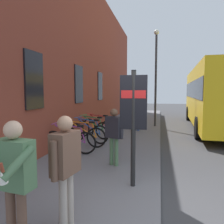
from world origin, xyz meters
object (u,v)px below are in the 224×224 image
object	(u,v)px
pedestrian_crossing_street	(66,160)
pedestrian_near_bus	(137,110)
bicycle_leaning_wall	(93,129)
tourist_with_hotdogs	(13,173)
bicycle_by_door	(82,136)
street_lamp	(156,70)
transit_info_sign	(133,110)
bicycle_end_of_row	(70,141)
city_bus	(215,95)
bicycle_far_end	(88,133)
pedestrian_by_facade	(114,131)
bicycle_beside_lamp	(99,126)

from	to	relation	value
pedestrian_crossing_street	pedestrian_near_bus	bearing A→B (deg)	-1.20
bicycle_leaning_wall	tourist_with_hotdogs	world-z (taller)	tourist_with_hotdogs
bicycle_by_door	tourist_with_hotdogs	xyz separation A→B (m)	(-5.16, -0.98, 0.62)
bicycle_by_door	bicycle_leaning_wall	xyz separation A→B (m)	(1.55, 0.09, -0.00)
bicycle_by_door	street_lamp	bearing A→B (deg)	-23.71
transit_info_sign	tourist_with_hotdogs	world-z (taller)	transit_info_sign
bicycle_end_of_row	pedestrian_crossing_street	size ratio (longest dim) A/B	1.08
bicycle_by_door	street_lamp	distance (m)	6.64
bicycle_end_of_row	street_lamp	bearing A→B (deg)	-21.54
bicycle_by_door	bicycle_end_of_row	bearing A→B (deg)	172.98
bicycle_end_of_row	bicycle_leaning_wall	size ratio (longest dim) A/B	1.05
bicycle_by_door	city_bus	distance (m)	8.49
bicycle_far_end	street_lamp	distance (m)	6.08
city_bus	pedestrian_by_facade	world-z (taller)	city_bus
city_bus	tourist_with_hotdogs	bearing A→B (deg)	157.18
bicycle_far_end	city_bus	world-z (taller)	city_bus
bicycle_by_door	city_bus	world-z (taller)	city_bus
bicycle_end_of_row	pedestrian_by_facade	distance (m)	1.88
bicycle_end_of_row	pedestrian_crossing_street	bearing A→B (deg)	-157.81
bicycle_end_of_row	bicycle_far_end	world-z (taller)	same
bicycle_beside_lamp	transit_info_sign	xyz separation A→B (m)	(-5.20, -2.18, 1.21)
transit_info_sign	bicycle_beside_lamp	bearing A→B (deg)	22.77
tourist_with_hotdogs	city_bus	bearing A→B (deg)	-22.82
bicycle_beside_lamp	pedestrian_by_facade	bearing A→B (deg)	-159.05
bicycle_end_of_row	city_bus	xyz separation A→B (m)	(7.02, -5.83, 1.41)
bicycle_by_door	pedestrian_crossing_street	distance (m)	4.81
pedestrian_crossing_street	street_lamp	bearing A→B (deg)	-5.88
bicycle_far_end	bicycle_beside_lamp	xyz separation A→B (m)	(1.59, 0.03, 0.00)
tourist_with_hotdogs	bicycle_beside_lamp	bearing A→B (deg)	7.72
bicycle_far_end	pedestrian_near_bus	bearing A→B (deg)	-27.12
bicycle_end_of_row	city_bus	world-z (taller)	city_bus
bicycle_end_of_row	transit_info_sign	bearing A→B (deg)	-131.81
bicycle_far_end	pedestrian_crossing_street	bearing A→B (deg)	-165.21
bicycle_far_end	pedestrian_crossing_street	size ratio (longest dim) A/B	1.06
transit_info_sign	pedestrian_crossing_street	xyz separation A→B (m)	(-1.64, 0.77, -0.60)
bicycle_end_of_row	pedestrian_crossing_street	xyz separation A→B (m)	(-3.67, -1.50, 0.61)
pedestrian_crossing_street	bicycle_by_door	bearing A→B (deg)	16.86
bicycle_beside_lamp	city_bus	xyz separation A→B (m)	(3.84, -5.75, 1.41)
bicycle_by_door	bicycle_beside_lamp	size ratio (longest dim) A/B	1.04
bicycle_end_of_row	pedestrian_near_bus	bearing A→B (deg)	-19.81
bicycle_end_of_row	pedestrian_near_bus	size ratio (longest dim) A/B	1.05
pedestrian_near_bus	tourist_with_hotdogs	size ratio (longest dim) A/B	1.04
city_bus	transit_info_sign	bearing A→B (deg)	158.44
city_bus	bicycle_end_of_row	bearing A→B (deg)	140.27
bicycle_beside_lamp	transit_info_sign	distance (m)	5.77
city_bus	street_lamp	size ratio (longest dim) A/B	1.97
bicycle_by_door	pedestrian_by_facade	world-z (taller)	pedestrian_by_facade
pedestrian_crossing_street	tourist_with_hotdogs	size ratio (longest dim) A/B	1.00
bicycle_by_door	pedestrian_near_bus	xyz separation A→B (m)	(3.73, -1.56, 0.64)
pedestrian_near_bus	bicycle_by_door	bearing A→B (deg)	157.34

